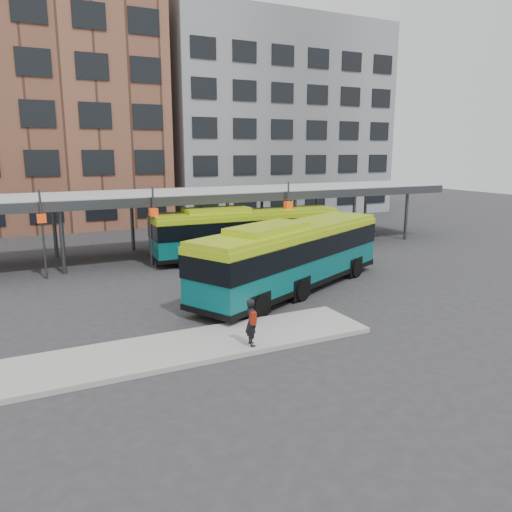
{
  "coord_description": "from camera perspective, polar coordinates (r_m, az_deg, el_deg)",
  "views": [
    {
      "loc": [
        -10.4,
        -18.75,
        6.85
      ],
      "look_at": [
        0.06,
        2.45,
        1.8
      ],
      "focal_mm": 35.0,
      "sensor_mm": 36.0,
      "label": 1
    }
  ],
  "objects": [
    {
      "name": "canopy",
      "position": [
        33.4,
        -8.17,
        6.88
      ],
      "size": [
        40.0,
        6.53,
        4.8
      ],
      "color": "#999B9E",
      "rests_on": "ground"
    },
    {
      "name": "building_brick",
      "position": [
        50.93,
        -26.75,
        15.49
      ],
      "size": [
        26.0,
        14.0,
        22.0
      ],
      "primitive_type": "cube",
      "color": "brown",
      "rests_on": "ground"
    },
    {
      "name": "pedestrian",
      "position": [
        17.35,
        -0.51,
        -7.54
      ],
      "size": [
        0.5,
        0.68,
        1.68
      ],
      "rotation": [
        0.0,
        0.0,
        1.41
      ],
      "color": "black",
      "rests_on": "boarding_island"
    },
    {
      "name": "ground",
      "position": [
        22.51,
        2.64,
        -5.67
      ],
      "size": [
        120.0,
        120.0,
        0.0
      ],
      "primitive_type": "plane",
      "color": "#28282B",
      "rests_on": "ground"
    },
    {
      "name": "bus_rear",
      "position": [
        31.92,
        -1.15,
        2.84
      ],
      "size": [
        12.21,
        3.09,
        3.34
      ],
      "rotation": [
        0.0,
        0.0,
        -0.04
      ],
      "color": "#075254",
      "rests_on": "ground"
    },
    {
      "name": "boarding_island",
      "position": [
        17.83,
        -8.44,
        -10.36
      ],
      "size": [
        14.0,
        3.0,
        0.18
      ],
      "primitive_type": "cube",
      "color": "gray",
      "rests_on": "ground"
    },
    {
      "name": "bike_rack",
      "position": [
        39.21,
        10.79,
        2.49
      ],
      "size": [
        5.58,
        1.73,
        1.01
      ],
      "color": "slate",
      "rests_on": "ground"
    },
    {
      "name": "building_grey",
      "position": [
        57.3,
        1.27,
        15.2
      ],
      "size": [
        24.0,
        14.0,
        20.0
      ],
      "primitive_type": "cube",
      "color": "slate",
      "rests_on": "ground"
    },
    {
      "name": "bus_front",
      "position": [
        24.49,
        4.24,
        0.22
      ],
      "size": [
        12.69,
        8.12,
        3.53
      ],
      "rotation": [
        0.0,
        0.0,
        0.46
      ],
      "color": "#075254",
      "rests_on": "ground"
    }
  ]
}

